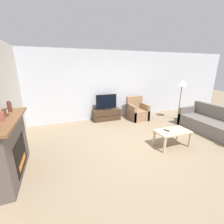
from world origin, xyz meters
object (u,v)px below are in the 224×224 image
at_px(tv, 106,102).
at_px(mantel_vase_centre_left, 0,116).
at_px(armchair, 137,112).
at_px(tv_stand, 107,115).
at_px(fireplace, 9,148).
at_px(floor_lamp, 182,85).
at_px(coffee_table, 173,133).
at_px(remote, 167,130).
at_px(mantel_clock, 5,112).
at_px(couch, 213,125).
at_px(mantel_vase_right, 9,107).

bearing_deg(tv, mantel_vase_centre_left, -136.79).
bearing_deg(armchair, tv_stand, 166.18).
distance_m(fireplace, tv_stand, 3.72).
bearing_deg(floor_lamp, tv_stand, 160.90).
relative_size(fireplace, coffee_table, 1.76).
height_order(mantel_vase_centre_left, tv_stand, mantel_vase_centre_left).
bearing_deg(coffee_table, remote, 159.67).
height_order(tv, armchair, tv).
xyz_separation_m(mantel_clock, remote, (3.57, -0.27, -0.80)).
xyz_separation_m(mantel_clock, tv_stand, (2.74, 2.30, -1.04)).
bearing_deg(tv_stand, mantel_clock, -140.02).
bearing_deg(fireplace, couch, 0.57).
height_order(armchair, couch, armchair).
height_order(mantel_vase_centre_left, mantel_clock, mantel_vase_centre_left).
bearing_deg(mantel_vase_right, mantel_clock, -89.86).
bearing_deg(fireplace, tv_stand, 41.70).
xyz_separation_m(mantel_clock, tv, (2.74, 2.30, -0.53)).
relative_size(mantel_vase_centre_left, mantel_vase_right, 0.83).
xyz_separation_m(tv, remote, (0.83, -2.57, -0.27)).
bearing_deg(tv, couch, -40.18).
relative_size(armchair, coffee_table, 0.99).
relative_size(tv_stand, tv, 1.29).
height_order(fireplace, remote, fireplace).
bearing_deg(mantel_vase_centre_left, mantel_clock, 89.84).
bearing_deg(mantel_clock, tv_stand, 39.98).
relative_size(mantel_clock, coffee_table, 0.17).
bearing_deg(coffee_table, tv, 110.69).
bearing_deg(tv_stand, tv, -90.00).
xyz_separation_m(fireplace, tv_stand, (2.76, 2.46, -0.38)).
distance_m(remote, couch, 2.03).
distance_m(tv_stand, floor_lamp, 3.16).
xyz_separation_m(tv_stand, floor_lamp, (2.78, -0.96, 1.17)).
relative_size(mantel_clock, tv, 0.18).
distance_m(fireplace, floor_lamp, 5.79).
bearing_deg(mantel_clock, remote, -4.30).
xyz_separation_m(fireplace, armchair, (3.99, 2.16, -0.31)).
bearing_deg(mantel_vase_centre_left, couch, 1.79).
height_order(coffee_table, couch, couch).
height_order(mantel_vase_right, remote, mantel_vase_right).
relative_size(tv, coffee_table, 0.93).
distance_m(fireplace, coffee_table, 3.76).
distance_m(couch, floor_lamp, 1.82).
relative_size(mantel_vase_centre_left, coffee_table, 0.22).
relative_size(mantel_vase_centre_left, remote, 1.29).
bearing_deg(floor_lamp, fireplace, -164.87).
xyz_separation_m(couch, floor_lamp, (-0.07, 1.44, 1.11)).
distance_m(mantel_clock, floor_lamp, 5.68).
height_order(fireplace, couch, fireplace).
xyz_separation_m(armchair, couch, (1.61, -2.10, -0.01)).
relative_size(mantel_vase_centre_left, tv_stand, 0.18).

